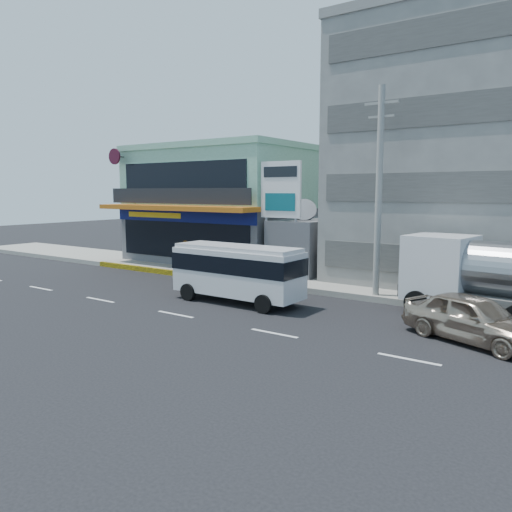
{
  "coord_description": "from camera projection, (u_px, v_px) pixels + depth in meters",
  "views": [
    {
      "loc": [
        14.66,
        -15.07,
        5.23
      ],
      "look_at": [
        1.44,
        3.93,
        2.2
      ],
      "focal_mm": 35.0,
      "sensor_mm": 36.0,
      "label": 1
    }
  ],
  "objects": [
    {
      "name": "ground",
      "position": [
        176.0,
        314.0,
        21.25
      ],
      "size": [
        120.0,
        120.0,
        0.0
      ],
      "primitive_type": "plane",
      "color": "black",
      "rests_on": "ground"
    },
    {
      "name": "sidewalk",
      "position": [
        372.0,
        288.0,
        26.13
      ],
      "size": [
        70.0,
        5.0,
        0.3
      ],
      "primitive_type": "cube",
      "color": "gray",
      "rests_on": "ground"
    },
    {
      "name": "shop_building",
      "position": [
        228.0,
        208.0,
        36.61
      ],
      "size": [
        12.4,
        11.7,
        8.0
      ],
      "color": "#4F4F54",
      "rests_on": "ground"
    },
    {
      "name": "concrete_building",
      "position": [
        503.0,
        158.0,
        26.88
      ],
      "size": [
        16.0,
        12.0,
        14.0
      ],
      "primitive_type": "cube",
      "color": "gray",
      "rests_on": "ground"
    },
    {
      "name": "gap_structure",
      "position": [
        311.0,
        248.0,
        30.79
      ],
      "size": [
        3.0,
        6.0,
        3.5
      ],
      "primitive_type": "cube",
      "color": "#4F4F54",
      "rests_on": "ground"
    },
    {
      "name": "satellite_dish",
      "position": [
        304.0,
        219.0,
        29.74
      ],
      "size": [
        1.5,
        1.5,
        0.15
      ],
      "primitive_type": "cylinder",
      "color": "slate",
      "rests_on": "gap_structure"
    },
    {
      "name": "billboard",
      "position": [
        281.0,
        196.0,
        28.38
      ],
      "size": [
        2.6,
        0.18,
        6.9
      ],
      "color": "gray",
      "rests_on": "ground"
    },
    {
      "name": "utility_pole_near",
      "position": [
        379.0,
        193.0,
        23.2
      ],
      "size": [
        1.6,
        0.3,
        10.0
      ],
      "color": "#999993",
      "rests_on": "ground"
    },
    {
      "name": "minibus",
      "position": [
        237.0,
        269.0,
        23.3
      ],
      "size": [
        6.48,
        2.33,
        2.7
      ],
      "color": "silver",
      "rests_on": "ground"
    },
    {
      "name": "sedan",
      "position": [
        473.0,
        318.0,
        17.26
      ],
      "size": [
        5.37,
        3.72,
        1.7
      ],
      "primitive_type": "imported",
      "rotation": [
        0.0,
        0.0,
        1.19
      ],
      "color": "tan",
      "rests_on": "ground"
    },
    {
      "name": "tanker_truck",
      "position": [
        505.0,
        278.0,
        19.75
      ],
      "size": [
        8.74,
        3.7,
        3.34
      ],
      "color": "silver",
      "rests_on": "ground"
    },
    {
      "name": "motorcycle_rider",
      "position": [
        187.0,
        271.0,
        27.52
      ],
      "size": [
        2.08,
        1.42,
        2.53
      ],
      "color": "#631D0E",
      "rests_on": "ground"
    }
  ]
}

